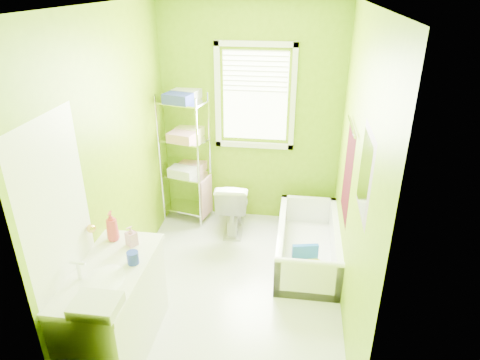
# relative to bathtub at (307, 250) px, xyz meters

# --- Properties ---
(ground) EXTENTS (2.90, 2.90, 0.00)m
(ground) POSITION_rel_bathtub_xyz_m (-0.73, -0.54, -0.14)
(ground) COLOR silver
(ground) RESTS_ON ground
(room_envelope) EXTENTS (2.14, 2.94, 2.62)m
(room_envelope) POSITION_rel_bathtub_xyz_m (-0.73, -0.54, 1.40)
(room_envelope) COLOR #6E9707
(room_envelope) RESTS_ON ground
(window) EXTENTS (0.92, 0.05, 1.22)m
(window) POSITION_rel_bathtub_xyz_m (-0.68, 0.89, 1.47)
(window) COLOR white
(window) RESTS_ON ground
(door) EXTENTS (0.09, 0.80, 2.00)m
(door) POSITION_rel_bathtub_xyz_m (-1.77, -1.54, 0.86)
(door) COLOR white
(door) RESTS_ON ground
(right_wall_decor) EXTENTS (0.04, 1.48, 1.17)m
(right_wall_decor) POSITION_rel_bathtub_xyz_m (0.30, -0.56, 1.18)
(right_wall_decor) COLOR #3B060B
(right_wall_decor) RESTS_ON ground
(bathtub) EXTENTS (0.64, 1.36, 0.44)m
(bathtub) POSITION_rel_bathtub_xyz_m (0.00, 0.00, 0.00)
(bathtub) COLOR white
(bathtub) RESTS_ON ground
(toilet) EXTENTS (0.41, 0.67, 0.67)m
(toilet) POSITION_rel_bathtub_xyz_m (-0.88, 0.52, 0.19)
(toilet) COLOR white
(toilet) RESTS_ON ground
(vanity) EXTENTS (0.54, 1.08, 1.06)m
(vanity) POSITION_rel_bathtub_xyz_m (-1.52, -1.43, 0.29)
(vanity) COLOR silver
(vanity) RESTS_ON ground
(wire_shelf_unit) EXTENTS (0.60, 0.49, 1.62)m
(wire_shelf_unit) POSITION_rel_bathtub_xyz_m (-1.47, 0.73, 0.85)
(wire_shelf_unit) COLOR silver
(wire_shelf_unit) RESTS_ON ground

